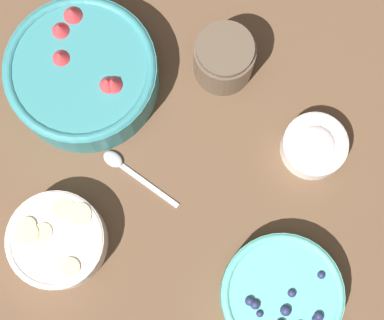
{
  "coord_description": "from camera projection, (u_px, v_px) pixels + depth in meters",
  "views": [
    {
      "loc": [
        0.07,
        -0.1,
        0.96
      ],
      "look_at": [
        -0.06,
        0.03,
        0.04
      ],
      "focal_mm": 60.0,
      "sensor_mm": 36.0,
      "label": 1
    }
  ],
  "objects": [
    {
      "name": "bowl_strawberries",
      "position": [
        83.0,
        73.0,
        0.96
      ],
      "size": [
        0.23,
        0.23,
        0.09
      ],
      "color": "teal",
      "rests_on": "ground_plane"
    },
    {
      "name": "bowl_bananas",
      "position": [
        57.0,
        240.0,
        0.92
      ],
      "size": [
        0.14,
        0.14,
        0.06
      ],
      "color": "white",
      "rests_on": "ground_plane"
    },
    {
      "name": "bowl_blueberries",
      "position": [
        282.0,
        295.0,
        0.91
      ],
      "size": [
        0.17,
        0.17,
        0.06
      ],
      "color": "#56B7A8",
      "rests_on": "ground_plane"
    },
    {
      "name": "bowl_cream",
      "position": [
        314.0,
        146.0,
        0.95
      ],
      "size": [
        0.1,
        0.1,
        0.05
      ],
      "color": "white",
      "rests_on": "ground_plane"
    },
    {
      "name": "spoon",
      "position": [
        127.0,
        169.0,
        0.97
      ],
      "size": [
        0.14,
        0.04,
        0.01
      ],
      "color": "#B2B2B7",
      "rests_on": "ground_plane"
    },
    {
      "name": "jar_chocolate",
      "position": [
        224.0,
        59.0,
        0.96
      ],
      "size": [
        0.09,
        0.09,
        0.09
      ],
      "color": "brown",
      "rests_on": "ground_plane"
    },
    {
      "name": "ground_plane",
      "position": [
        206.0,
        205.0,
        0.96
      ],
      "size": [
        4.0,
        4.0,
        0.0
      ],
      "primitive_type": "plane",
      "color": "brown"
    }
  ]
}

